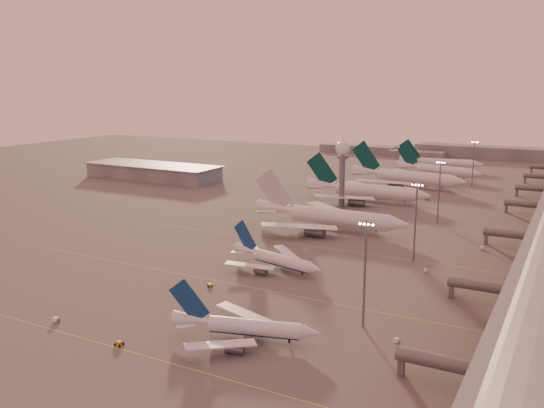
% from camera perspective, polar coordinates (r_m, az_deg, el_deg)
% --- Properties ---
extents(ground, '(700.00, 700.00, 0.00)m').
position_cam_1_polar(ground, '(162.87, -10.79, -7.89)').
color(ground, '#5E5B5B').
rests_on(ground, ground).
extents(taxiway_markings, '(180.00, 185.25, 0.02)m').
position_cam_1_polar(taxiway_markings, '(194.64, 6.76, -4.47)').
color(taxiway_markings, gold).
rests_on(taxiway_markings, ground).
extents(hangar, '(82.00, 27.00, 8.50)m').
position_cam_1_polar(hangar, '(341.57, -11.69, 3.18)').
color(hangar, slate).
rests_on(hangar, ground).
extents(radar_tower, '(6.40, 6.40, 31.10)m').
position_cam_1_polar(radar_tower, '(257.76, 6.99, 4.31)').
color(radar_tower, slate).
rests_on(radar_tower, ground).
extents(mast_a, '(3.60, 0.56, 25.00)m').
position_cam_1_polar(mast_a, '(131.13, 9.19, -6.40)').
color(mast_a, slate).
rests_on(mast_a, ground).
extents(mast_b, '(3.60, 0.56, 25.00)m').
position_cam_1_polar(mast_b, '(182.88, 14.04, -1.36)').
color(mast_b, slate).
rests_on(mast_b, ground).
extents(mast_c, '(3.60, 0.56, 25.00)m').
position_cam_1_polar(mast_c, '(236.55, 16.24, 1.48)').
color(mast_c, slate).
rests_on(mast_c, ground).
extents(mast_d, '(3.60, 0.56, 25.00)m').
position_cam_1_polar(mast_d, '(324.48, 19.34, 3.99)').
color(mast_d, slate).
rests_on(mast_d, ground).
extents(distant_horizon, '(165.00, 37.50, 9.00)m').
position_cam_1_polar(distant_horizon, '(456.12, 16.21, 5.04)').
color(distant_horizon, slate).
rests_on(distant_horizon, ground).
extents(narrowbody_near, '(32.54, 25.61, 13.02)m').
position_cam_1_polar(narrowbody_near, '(126.88, -2.78, -12.27)').
color(narrowbody_near, white).
rests_on(narrowbody_near, ground).
extents(narrowbody_mid, '(33.09, 26.13, 13.09)m').
position_cam_1_polar(narrowbody_mid, '(172.20, 0.36, -5.65)').
color(narrowbody_mid, white).
rests_on(narrowbody_mid, ground).
extents(widebody_white, '(62.17, 49.83, 21.88)m').
position_cam_1_polar(widebody_white, '(218.55, 5.71, -1.60)').
color(widebody_white, white).
rests_on(widebody_white, ground).
extents(greentail_a, '(60.74, 49.09, 22.07)m').
position_cam_1_polar(greentail_a, '(273.12, 9.38, 1.04)').
color(greentail_a, white).
rests_on(greentail_a, ground).
extents(greentail_b, '(64.65, 51.91, 23.54)m').
position_cam_1_polar(greentail_b, '(315.39, 13.23, 2.38)').
color(greentail_b, white).
rests_on(greentail_b, ground).
extents(greentail_c, '(52.66, 42.07, 19.40)m').
position_cam_1_polar(greentail_c, '(352.52, 16.12, 3.08)').
color(greentail_c, white).
rests_on(greentail_c, ground).
extents(greentail_d, '(52.73, 42.34, 19.20)m').
position_cam_1_polar(greentail_d, '(384.91, 16.38, 3.77)').
color(greentail_d, white).
rests_on(greentail_d, ground).
extents(gsv_truck_a, '(6.49, 3.67, 2.48)m').
position_cam_1_polar(gsv_truck_a, '(144.84, -20.47, -10.48)').
color(gsv_truck_a, white).
rests_on(gsv_truck_a, ground).
extents(gsv_tug_near, '(2.09, 3.45, 0.98)m').
position_cam_1_polar(gsv_tug_near, '(129.30, -14.91, -13.23)').
color(gsv_tug_near, orange).
rests_on(gsv_tug_near, ground).
extents(gsv_catering_a, '(4.40, 2.16, 3.58)m').
position_cam_1_polar(gsv_catering_a, '(128.97, 12.34, -12.54)').
color(gsv_catering_a, white).
rests_on(gsv_catering_a, ground).
extents(gsv_tug_mid, '(3.40, 3.45, 0.86)m').
position_cam_1_polar(gsv_tug_mid, '(159.32, -6.16, -8.03)').
color(gsv_tug_mid, orange).
rests_on(gsv_tug_mid, ground).
extents(gsv_truck_b, '(5.70, 3.19, 2.18)m').
position_cam_1_polar(gsv_truck_b, '(175.81, 15.11, -6.23)').
color(gsv_truck_b, white).
rests_on(gsv_truck_b, ground).
extents(gsv_truck_c, '(5.54, 5.23, 2.27)m').
position_cam_1_polar(gsv_truck_c, '(206.97, -2.87, -3.07)').
color(gsv_truck_c, orange).
rests_on(gsv_truck_c, ground).
extents(gsv_catering_b, '(5.45, 3.04, 4.25)m').
position_cam_1_polar(gsv_catering_b, '(204.47, 20.14, -3.71)').
color(gsv_catering_b, white).
rests_on(gsv_catering_b, ground).
extents(gsv_tug_far, '(4.43, 4.22, 1.10)m').
position_cam_1_polar(gsv_tug_far, '(237.83, 4.82, -1.27)').
color(gsv_tug_far, white).
rests_on(gsv_tug_far, ground).
extents(gsv_tug_hangar, '(3.42, 2.52, 0.88)m').
position_cam_1_polar(gsv_tug_hangar, '(283.28, 15.14, 0.46)').
color(gsv_tug_hangar, orange).
rests_on(gsv_tug_hangar, ground).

